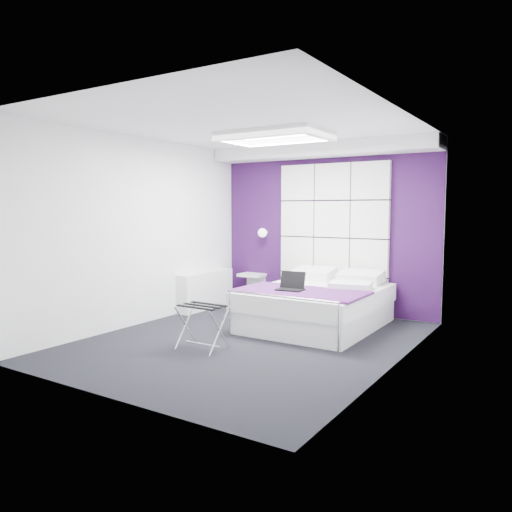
{
  "coord_description": "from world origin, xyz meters",
  "views": [
    {
      "loc": [
        3.28,
        -5.02,
        1.62
      ],
      "look_at": [
        -0.12,
        0.35,
        1.01
      ],
      "focal_mm": 35.0,
      "sensor_mm": 36.0,
      "label": 1
    }
  ],
  "objects_px": {
    "radiator": "(206,290)",
    "luggage_rack": "(202,327)",
    "wall_lamp": "(264,233)",
    "nightstand": "(252,275)",
    "laptop": "(292,286)",
    "bed": "(317,305)"
  },
  "relations": [
    {
      "from": "radiator",
      "to": "luggage_rack",
      "type": "distance_m",
      "value": 2.36
    },
    {
      "from": "wall_lamp",
      "to": "luggage_rack",
      "type": "relative_size",
      "value": 0.29
    },
    {
      "from": "nightstand",
      "to": "luggage_rack",
      "type": "xyz_separation_m",
      "value": [
        0.99,
        -2.6,
        -0.24
      ]
    },
    {
      "from": "radiator",
      "to": "nightstand",
      "type": "bearing_deg",
      "value": 59.27
    },
    {
      "from": "radiator",
      "to": "laptop",
      "type": "height_order",
      "value": "laptop"
    },
    {
      "from": "bed",
      "to": "nightstand",
      "type": "height_order",
      "value": "bed"
    },
    {
      "from": "bed",
      "to": "luggage_rack",
      "type": "xyz_separation_m",
      "value": [
        -0.64,
        -1.72,
        -0.04
      ]
    },
    {
      "from": "luggage_rack",
      "to": "laptop",
      "type": "relative_size",
      "value": 1.53
    },
    {
      "from": "luggage_rack",
      "to": "laptop",
      "type": "height_order",
      "value": "laptop"
    },
    {
      "from": "laptop",
      "to": "nightstand",
      "type": "bearing_deg",
      "value": 132.56
    },
    {
      "from": "nightstand",
      "to": "luggage_rack",
      "type": "bearing_deg",
      "value": -69.04
    },
    {
      "from": "bed",
      "to": "laptop",
      "type": "height_order",
      "value": "laptop"
    },
    {
      "from": "wall_lamp",
      "to": "bed",
      "type": "xyz_separation_m",
      "value": [
        1.42,
        -0.92,
        -0.92
      ]
    },
    {
      "from": "wall_lamp",
      "to": "radiator",
      "type": "distance_m",
      "value": 1.35
    },
    {
      "from": "wall_lamp",
      "to": "luggage_rack",
      "type": "height_order",
      "value": "wall_lamp"
    },
    {
      "from": "bed",
      "to": "laptop",
      "type": "xyz_separation_m",
      "value": [
        -0.12,
        -0.5,
        0.32
      ]
    },
    {
      "from": "nightstand",
      "to": "wall_lamp",
      "type": "bearing_deg",
      "value": 10.69
    },
    {
      "from": "radiator",
      "to": "laptop",
      "type": "relative_size",
      "value": 3.55
    },
    {
      "from": "nightstand",
      "to": "bed",
      "type": "bearing_deg",
      "value": -28.37
    },
    {
      "from": "nightstand",
      "to": "radiator",
      "type": "bearing_deg",
      "value": -120.73
    },
    {
      "from": "radiator",
      "to": "nightstand",
      "type": "xyz_separation_m",
      "value": [
        0.43,
        0.72,
        0.2
      ]
    },
    {
      "from": "wall_lamp",
      "to": "bed",
      "type": "distance_m",
      "value": 1.93
    }
  ]
}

